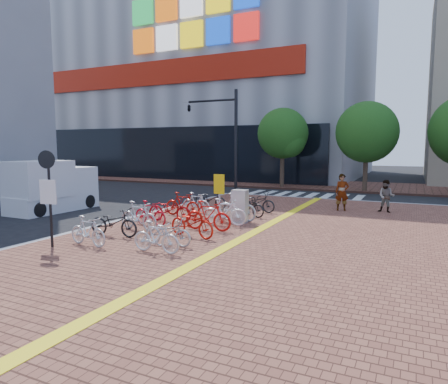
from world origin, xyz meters
The scene contains 31 objects.
ground centered at (0.00, 0.00, 0.00)m, with size 120.00×120.00×0.00m, color black.
sidewalk centered at (3.00, -5.00, 0.07)m, with size 14.00×34.00×0.15m, color brown.
tactile_strip centered at (2.00, -5.00, 0.16)m, with size 0.40×34.00×0.01m, color yellow.
kerb_north centered at (3.00, 12.00, 0.08)m, with size 14.00×0.25×0.15m, color gray.
far_sidewalk centered at (0.00, 21.00, 0.07)m, with size 70.00×8.00×0.15m, color brown.
department_store centered at (-15.99, 31.95, 13.98)m, with size 36.00×24.27×28.00m.
crosswalk centered at (0.50, 14.00, 0.01)m, with size 7.50×4.00×0.01m.
street_trees centered at (5.04, 17.45, 4.10)m, with size 16.20×4.60×6.35m.
bike_0 centered at (-1.94, -2.60, 0.62)m, with size 0.44×1.56×0.94m, color silver.
bike_1 centered at (-2.13, -1.19, 0.64)m, with size 0.65×1.85×0.97m, color black.
bike_2 centered at (-1.99, -0.03, 0.69)m, with size 0.50×1.78×1.07m, color silver.
bike_3 centered at (-2.13, 0.90, 0.63)m, with size 0.45×1.61×0.97m, color red.
bike_4 centered at (-1.91, 1.95, 0.65)m, with size 0.67×1.92×1.01m, color #9E0B0E.
bike_5 centered at (-2.12, 3.28, 0.68)m, with size 0.50×1.77×1.06m, color #A1140B.
bike_6 centered at (-2.01, 4.31, 0.62)m, with size 0.44×1.57×0.95m, color silver.
bike_7 centered at (-1.90, 5.53, 0.66)m, with size 0.67×1.93×1.01m, color black.
bike_8 centered at (0.45, -2.36, 0.62)m, with size 0.44×1.55×0.93m, color silver.
bike_9 centered at (0.26, -1.47, 0.59)m, with size 0.58×1.66×0.87m, color #A7A7AB.
bike_10 centered at (0.35, -0.12, 0.64)m, with size 0.65×1.85×0.97m, color red.
bike_11 centered at (0.35, 1.04, 0.70)m, with size 0.52×1.82×1.10m, color red.
bike_12 centered at (0.50, 2.15, 0.68)m, with size 0.50×1.76×1.06m, color white.
bike_13 centered at (0.50, 3.34, 0.71)m, with size 0.53×1.88×1.13m, color #B8B7BD.
bike_14 centered at (0.51, 4.43, 0.61)m, with size 0.61×1.76×0.93m, color black.
bike_15 centered at (0.48, 5.71, 0.62)m, with size 0.62×1.79×0.94m, color black.
pedestrian_a centered at (4.01, 7.90, 1.03)m, with size 0.64×0.42×1.77m, color gray.
pedestrian_b centered at (5.97, 8.23, 0.91)m, with size 0.74×0.58×1.53m, color #4A4C5E.
utility_box centered at (0.78, 3.01, 0.82)m, with size 0.61×0.44×1.33m, color silver.
yellow_sign centered at (-0.30, 3.28, 1.47)m, with size 0.52×0.16×1.91m.
notice_sign centered at (-2.84, -3.21, 2.02)m, with size 0.54×0.19×2.97m.
traffic_light_pole centered at (-4.07, 10.16, 4.58)m, with size 3.45×1.33×6.42m.
box_truck centered at (-9.19, 2.38, 1.19)m, with size 1.96×4.40×2.54m.
Camera 1 is at (7.13, -11.71, 3.24)m, focal length 32.00 mm.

